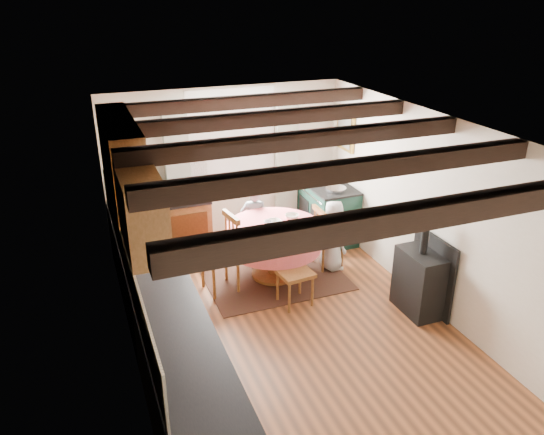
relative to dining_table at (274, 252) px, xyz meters
name	(u,v)px	position (x,y,z in m)	size (l,w,h in m)	color
floor	(297,334)	(-0.23, -1.33, -0.39)	(3.60, 5.50, 0.00)	#A0582E
ceiling	(301,131)	(-0.23, -1.33, 2.01)	(3.60, 5.50, 0.00)	white
wall_back	(226,166)	(-0.23, 1.42, 0.81)	(3.60, 0.00, 2.40)	silver
wall_front	(476,423)	(-0.23, -4.08, 0.81)	(3.60, 0.00, 2.40)	silver
wall_left	(127,271)	(-2.03, -1.33, 0.81)	(0.00, 5.50, 2.40)	silver
wall_right	(438,217)	(1.57, -1.33, 0.81)	(0.00, 5.50, 2.40)	silver
beam_a	(424,215)	(-0.23, -3.33, 1.92)	(3.60, 0.16, 0.16)	black
beam_b	(350,170)	(-0.23, -2.33, 1.92)	(3.60, 0.16, 0.16)	black
beam_c	(301,140)	(-0.23, -1.33, 1.92)	(3.60, 0.16, 0.16)	black
beam_d	(266,118)	(-0.23, -0.33, 1.92)	(3.60, 0.16, 0.16)	black
beam_e	(239,102)	(-0.23, 0.67, 1.92)	(3.60, 0.16, 0.16)	black
splash_left	(125,257)	(-2.01, -1.03, 0.81)	(0.02, 4.50, 0.55)	beige
splash_back	(160,175)	(-1.23, 1.40, 0.81)	(1.40, 0.02, 0.55)	beige
base_cabinet_left	(164,330)	(-1.73, -1.33, 0.05)	(0.60, 5.30, 0.88)	#966139
base_cabinet_back	(164,230)	(-1.28, 1.12, 0.05)	(1.30, 0.60, 0.88)	#966139
worktop_left	(163,291)	(-1.71, -1.33, 0.51)	(0.64, 5.30, 0.04)	black
worktop_back	(162,201)	(-1.28, 1.10, 0.51)	(1.30, 0.64, 0.04)	black
wall_cabinet_glass	(122,159)	(-1.86, -0.13, 1.56)	(0.34, 1.80, 0.90)	#966139
wall_cabinet_solid	(142,213)	(-1.86, -1.63, 1.51)	(0.34, 0.90, 0.70)	#966139
window_frame	(232,140)	(-0.13, 1.41, 1.21)	(1.34, 0.03, 1.54)	white
window_pane	(232,140)	(-0.13, 1.41, 1.21)	(1.20, 0.01, 1.40)	white
curtain_left	(179,181)	(-0.98, 1.32, 0.71)	(0.35, 0.10, 2.10)	#9EA396
curtain_right	(286,168)	(0.72, 1.32, 0.71)	(0.35, 0.10, 2.10)	#9EA396
curtain_rod	(232,101)	(-0.13, 1.32, 1.81)	(0.03, 0.03, 2.00)	black
wall_picture	(345,131)	(1.54, 0.97, 1.31)	(0.04, 0.50, 0.60)	gold
wall_plate	(291,128)	(0.82, 1.39, 1.31)	(0.30, 0.30, 0.02)	silver
rug	(274,276)	(0.00, 0.00, -0.38)	(1.88, 1.46, 0.01)	#3A2717
dining_table	(274,252)	(0.00, 0.00, 0.00)	(1.29, 1.29, 0.78)	#EE6086
chair_near	(295,270)	(0.01, -0.71, 0.08)	(0.41, 0.43, 0.95)	#915B24
chair_left	(219,254)	(-0.78, -0.06, 0.14)	(0.45, 0.47, 1.05)	#915B24
chair_right	(329,237)	(0.83, 0.02, 0.07)	(0.39, 0.41, 0.92)	#915B24
aga_range	(328,212)	(1.24, 0.84, 0.07)	(0.64, 0.99, 0.91)	#17392E
cast_iron_stove	(421,266)	(1.35, -1.41, 0.23)	(0.37, 0.62, 1.25)	black
child_far	(254,222)	(-0.03, 0.72, 0.15)	(0.39, 0.26, 1.08)	slate
child_right	(333,236)	(0.86, -0.06, 0.12)	(0.50, 0.33, 1.02)	silver
bowl_a	(273,223)	(0.00, 0.03, 0.42)	(0.23, 0.23, 0.06)	silver
bowl_b	(292,217)	(0.32, 0.13, 0.42)	(0.19, 0.19, 0.06)	silver
cup	(268,225)	(-0.10, -0.06, 0.44)	(0.11, 0.11, 0.10)	silver
canister_tall	(137,193)	(-1.60, 1.17, 0.66)	(0.15, 0.15, 0.25)	#262628
canister_wide	(163,190)	(-1.23, 1.21, 0.64)	(0.19, 0.19, 0.21)	#262628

